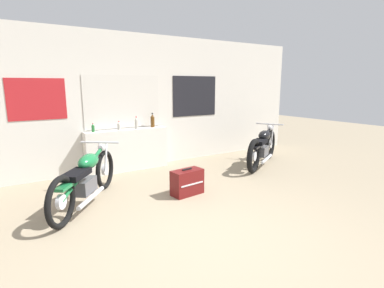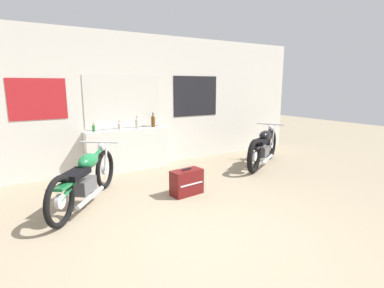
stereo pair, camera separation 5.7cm
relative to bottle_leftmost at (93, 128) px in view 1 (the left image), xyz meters
name	(u,v)px [view 1 (the left image)]	position (x,y,z in m)	size (l,w,h in m)	color
ground_plane	(205,243)	(0.34, -3.31, -0.94)	(24.00, 24.00, 0.00)	gray
wall_back	(107,103)	(0.36, 0.17, 0.46)	(10.00, 0.07, 2.80)	silver
sill_counter	(127,150)	(0.67, -0.01, -0.51)	(1.71, 0.28, 0.86)	silver
bottle_leftmost	(93,128)	(0.00, 0.00, 0.00)	(0.06, 0.06, 0.17)	#23662D
bottle_left_center	(119,126)	(0.50, -0.05, 0.01)	(0.06, 0.06, 0.18)	#B7B2A8
bottle_center	(136,123)	(0.87, -0.05, 0.04)	(0.07, 0.07, 0.26)	#B7B2A8
bottle_right_center	(153,121)	(1.26, 0.00, 0.06)	(0.08, 0.08, 0.31)	#5B3814
motorcycle_green	(86,178)	(-0.50, -1.46, -0.52)	(1.35, 1.71, 0.85)	black
motorcycle_black	(263,147)	(3.33, -1.23, -0.52)	(1.85, 1.13, 0.87)	black
hard_case_darkred	(187,182)	(0.97, -1.89, -0.73)	(0.54, 0.32, 0.44)	maroon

